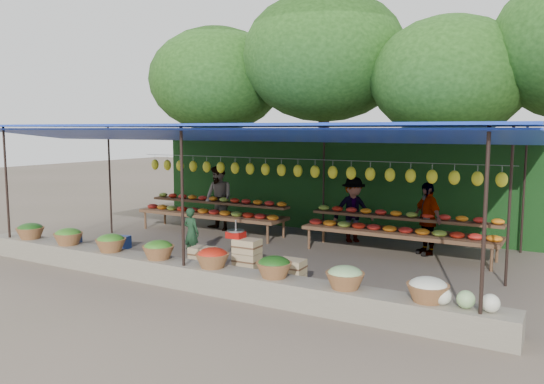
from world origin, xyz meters
The scene contains 16 objects.
ground centered at (0.00, 0.00, 0.00)m, with size 60.00×60.00×0.00m, color brown.
stone_curb centered at (0.00, -2.75, 0.20)m, with size 10.60×0.55×0.40m, color #6F6759.
stall_canopy centered at (0.00, 0.08, 2.67)m, with size 10.80×6.60×2.82m.
produce_baskets centered at (-0.10, -2.75, 0.56)m, with size 8.98×0.58×0.34m.
netting_backdrop centered at (0.00, 3.15, 1.25)m, with size 10.60×0.06×2.50m, color #1A4318.
tree_row centered at (0.50, 6.09, 4.70)m, with size 16.51×5.50×7.12m.
fruit_table_left centered at (-2.49, 1.35, 0.61)m, with size 4.21×0.95×0.93m.
fruit_table_right centered at (2.51, 1.35, 0.61)m, with size 4.21×0.95×0.93m.
crate_counter centered at (0.68, -1.99, 0.31)m, with size 2.36×0.35×0.77m.
weighing_scale centered at (0.47, -1.99, 0.85)m, with size 0.31×0.31×0.33m.
vendor_seated centered at (-1.29, -1.05, 0.54)m, with size 0.39×0.26×1.07m, color #193820.
customer_left centered at (-2.56, 1.73, 0.88)m, with size 0.85×0.66×1.75m, color slate.
customer_mid centered at (1.14, 2.13, 0.79)m, with size 1.02×0.59×1.58m, color slate.
customer_right centered at (3.01, 1.69, 0.80)m, with size 0.93×0.39×1.59m, color slate.
blue_crate_front centered at (-4.37, -1.69, 0.14)m, with size 0.46×0.33×0.28m, color navy.
blue_crate_back centered at (-3.26, -1.26, 0.15)m, with size 0.49×0.35×0.29m, color navy.
Camera 1 is at (5.73, -9.85, 2.73)m, focal length 35.00 mm.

